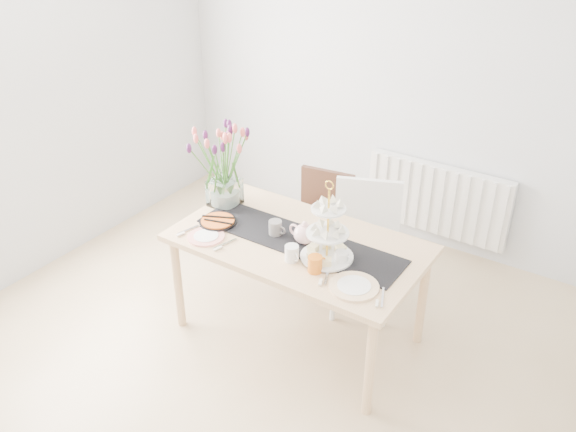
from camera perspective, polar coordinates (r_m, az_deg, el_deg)
The scene contains 16 objects.
room_shell at distance 3.26m, azimuth -7.11°, elevation 1.88°, with size 4.50×4.50×4.50m.
radiator at distance 5.15m, azimuth 13.74°, elevation 1.56°, with size 1.20×0.08×0.60m, color white.
dining_table at distance 3.92m, azimuth 0.97°, elevation -3.27°, with size 1.60×0.90×0.75m.
chair_brown at distance 4.63m, azimuth 3.11°, elevation -0.27°, with size 0.48×0.48×0.85m.
chair_white at distance 4.33m, azimuth 7.23°, elevation -1.95°, with size 0.61×0.61×0.94m.
table_runner at distance 3.88m, azimuth 0.98°, elevation -2.27°, with size 1.40×0.35×0.01m, color black.
tulip_vase at distance 4.15m, azimuth -6.14°, elevation 5.75°, with size 0.70×0.70×0.60m.
cake_stand at distance 3.64m, azimuth 3.70°, elevation -2.22°, with size 0.32×0.32×0.48m.
teapot at distance 3.82m, azimuth 1.57°, elevation -1.69°, with size 0.23×0.18×0.15m, color white, non-canonical shape.
cream_jug at distance 3.65m, azimuth 5.02°, elevation -3.92°, with size 0.08×0.08×0.08m, color silver.
tart_tin at distance 4.08m, azimuth -6.58°, elevation -0.56°, with size 0.25×0.25×0.03m.
mug_grey at distance 3.92m, azimuth -1.20°, elevation -1.13°, with size 0.09×0.09×0.10m, color slate.
mug_white at distance 3.67m, azimuth 0.35°, elevation -3.51°, with size 0.09×0.09×0.10m, color silver.
mug_orange at distance 3.57m, azimuth 2.55°, elevation -4.52°, with size 0.09×0.09×0.10m, color orange.
plate_left at distance 3.95m, azimuth -7.67°, elevation -1.92°, with size 0.24×0.24×0.01m, color white.
plate_right at distance 3.48m, azimuth 6.19°, elevation -6.57°, with size 0.29×0.29×0.01m, color white.
Camera 1 is at (1.91, -2.16, 2.81)m, focal length 38.00 mm.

